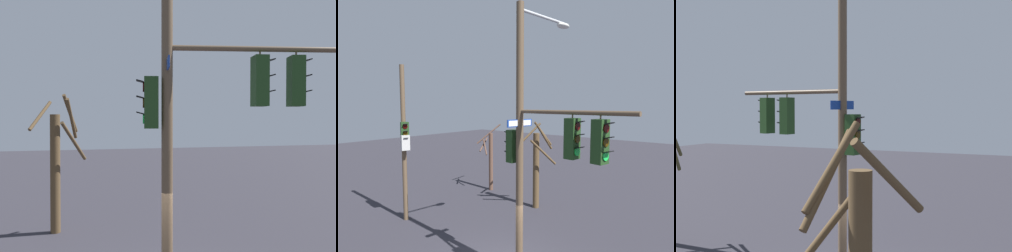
# 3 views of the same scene
# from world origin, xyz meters

# --- Properties ---
(main_signal_pole_assembly) EXTENTS (4.40, 3.24, 9.07)m
(main_signal_pole_assembly) POSITION_xyz_m (1.02, 0.30, 4.94)
(main_signal_pole_assembly) COLOR brown
(main_signal_pole_assembly) RESTS_ON ground
(bare_tree_corner) EXTENTS (2.00, 1.98, 4.97)m
(bare_tree_corner) POSITION_xyz_m (-2.42, 5.79, 2.45)
(bare_tree_corner) COLOR brown
(bare_tree_corner) RESTS_ON ground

